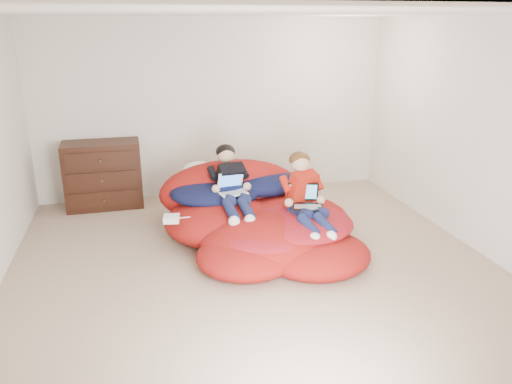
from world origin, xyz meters
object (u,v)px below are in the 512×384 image
at_px(beanbag_pile, 259,219).
at_px(laptop_white, 232,187).
at_px(dresser, 103,175).
at_px(younger_boy, 305,193).
at_px(laptop_black, 305,200).
at_px(older_boy, 230,181).

xyz_separation_m(beanbag_pile, laptop_white, (-0.28, 0.18, 0.36)).
height_order(dresser, younger_boy, younger_boy).
height_order(dresser, laptop_black, dresser).
bearing_deg(laptop_black, laptop_white, 146.83).
distance_m(dresser, laptop_black, 2.95).
xyz_separation_m(older_boy, laptop_black, (0.73, -0.56, -0.11)).
bearing_deg(dresser, laptop_white, -44.07).
bearing_deg(laptop_white, dresser, 135.93).
bearing_deg(beanbag_pile, laptop_black, -34.06).
distance_m(beanbag_pile, laptop_white, 0.49).
distance_m(dresser, older_boy, 2.05).
xyz_separation_m(dresser, beanbag_pile, (1.79, -1.63, -0.19)).
bearing_deg(older_boy, laptop_white, -90.00).
bearing_deg(laptop_black, older_boy, 142.55).
bearing_deg(laptop_white, laptop_black, -33.17).
xyz_separation_m(beanbag_pile, laptop_black, (0.45, -0.30, 0.30)).
bearing_deg(laptop_black, beanbag_pile, 145.94).
distance_m(beanbag_pile, older_boy, 0.56).
relative_size(older_boy, laptop_black, 2.64).
bearing_deg(younger_boy, laptop_white, 147.77).
xyz_separation_m(laptop_white, laptop_black, (0.73, -0.48, -0.05)).
height_order(younger_boy, laptop_black, younger_boy).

